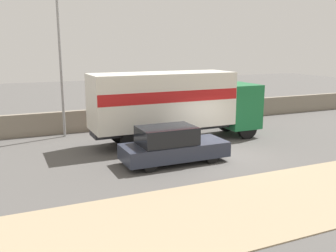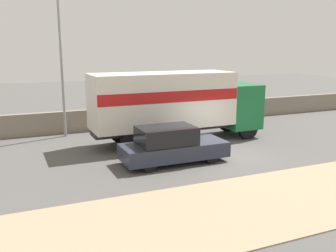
{
  "view_description": "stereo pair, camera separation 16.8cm",
  "coord_description": "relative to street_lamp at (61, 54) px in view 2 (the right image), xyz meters",
  "views": [
    {
      "loc": [
        -8.82,
        -13.92,
        4.82
      ],
      "look_at": [
        -1.98,
        1.46,
        1.23
      ],
      "focal_mm": 40.0,
      "sensor_mm": 36.0,
      "label": 1
    },
    {
      "loc": [
        -8.67,
        -13.98,
        4.82
      ],
      "look_at": [
        -1.98,
        1.46,
        1.23
      ],
      "focal_mm": 40.0,
      "sensor_mm": 36.0,
      "label": 2
    }
  ],
  "objects": [
    {
      "name": "stone_wall_backdrop",
      "position": [
        5.89,
        0.8,
        -3.79
      ],
      "size": [
        60.0,
        0.35,
        1.25
      ],
      "color": "gray",
      "rests_on": "ground_plane"
    },
    {
      "name": "dirt_shoulder_foreground",
      "position": [
        5.89,
        -11.62,
        -4.4
      ],
      "size": [
        60.0,
        4.45,
        0.04
      ],
      "color": "#9E896B",
      "rests_on": "ground_plane"
    },
    {
      "name": "street_lamp",
      "position": [
        0.0,
        0.0,
        0.0
      ],
      "size": [
        0.56,
        0.28,
        7.71
      ],
      "color": "gray",
      "rests_on": "ground_plane"
    },
    {
      "name": "car_hatchback",
      "position": [
        3.38,
        -6.67,
        -3.66
      ],
      "size": [
        4.49,
        1.74,
        1.58
      ],
      "color": "#282D3D",
      "rests_on": "ground_plane"
    },
    {
      "name": "box_truck",
      "position": [
        4.99,
        -3.47,
        -2.33
      ],
      "size": [
        8.92,
        2.38,
        3.56
      ],
      "color": "#196B38",
      "rests_on": "ground_plane"
    },
    {
      "name": "ground_plane",
      "position": [
        5.89,
        -6.53,
        -4.42
      ],
      "size": [
        80.0,
        80.0,
        0.0
      ],
      "primitive_type": "plane",
      "color": "#514F4C"
    }
  ]
}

